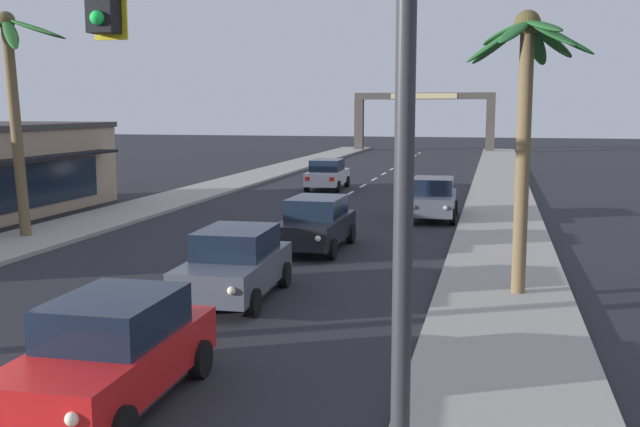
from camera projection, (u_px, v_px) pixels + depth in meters
name	position (u px, v px, depth m)	size (l,w,h in m)	color
sidewalk_right	(501.00, 230.00, 27.37)	(3.20, 110.00, 0.14)	#9E998E
sidewalk_left	(115.00, 216.00, 30.93)	(3.20, 110.00, 0.14)	#9E998E
lane_markings	(306.00, 225.00, 28.79)	(4.28, 87.62, 0.01)	silver
traffic_signal_mast	(118.00, 53.00, 8.62)	(10.60, 0.41, 7.14)	#2D2D33
sedan_lead_at_stop_bar	(113.00, 351.00, 11.31)	(2.00, 4.47, 1.68)	red
sedan_third_in_queue	(235.00, 264.00, 17.65)	(2.07, 4.50, 1.68)	#4C515B
sedan_fifth_in_queue	(316.00, 223.00, 23.81)	(1.98, 4.46, 1.68)	black
sedan_oncoming_far	(327.00, 174.00, 41.49)	(2.02, 4.48, 1.68)	silver
sedan_parked_nearest_kerb	(433.00, 198.00, 30.43)	(2.03, 4.48, 1.68)	#4C515B
palm_left_second	(13.00, 83.00, 25.11)	(4.04, 3.40, 7.70)	brown
palm_right_second	(526.00, 86.00, 17.12)	(2.94, 3.01, 6.72)	brown
town_gateway_arch	(424.00, 113.00, 77.92)	(14.61, 0.90, 6.09)	#423D38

